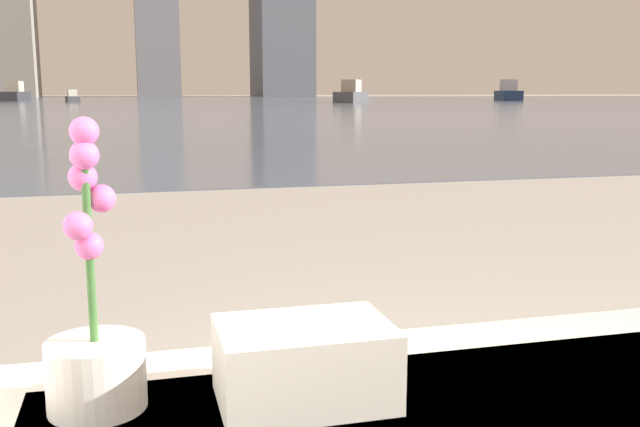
# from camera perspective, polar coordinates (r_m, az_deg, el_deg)

# --- Properties ---
(potted_orchid) EXTENTS (0.14, 0.14, 0.43)m
(potted_orchid) POSITION_cam_1_polar(r_m,az_deg,el_deg) (1.11, -17.58, -9.97)
(potted_orchid) COLOR silver
(potted_orchid) RESTS_ON bathtub
(towel_stack) EXTENTS (0.26, 0.18, 0.12)m
(towel_stack) POSITION_cam_1_polar(r_m,az_deg,el_deg) (1.09, -1.26, -11.86)
(towel_stack) COLOR silver
(towel_stack) RESTS_ON bathtub
(harbor_water) EXTENTS (180.00, 110.00, 0.01)m
(harbor_water) POSITION_cam_1_polar(r_m,az_deg,el_deg) (62.14, -14.40, 8.60)
(harbor_water) COLOR slate
(harbor_water) RESTS_ON ground_plane
(harbor_boat_0) EXTENTS (4.14, 5.11, 1.87)m
(harbor_boat_0) POSITION_cam_1_polar(r_m,az_deg,el_deg) (60.15, 2.52, 9.50)
(harbor_boat_0) COLOR #4C4C51
(harbor_boat_0) RESTS_ON harbor_water
(harbor_boat_2) EXTENTS (2.29, 5.14, 1.86)m
(harbor_boat_2) POSITION_cam_1_polar(r_m,az_deg,el_deg) (74.39, -23.22, 8.78)
(harbor_boat_2) COLOR #2D2D33
(harbor_boat_2) RESTS_ON harbor_water
(harbor_boat_4) EXTENTS (3.56, 5.82, 2.06)m
(harbor_boat_4) POSITION_cam_1_polar(r_m,az_deg,el_deg) (74.26, 14.83, 9.30)
(harbor_boat_4) COLOR navy
(harbor_boat_4) RESTS_ON harbor_water
(harbor_boat_5) EXTENTS (1.45, 2.98, 1.07)m
(harbor_boat_5) POSITION_cam_1_polar(r_m,az_deg,el_deg) (65.52, -19.19, 8.75)
(harbor_boat_5) COLOR #4C4C51
(harbor_boat_5) RESTS_ON harbor_water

